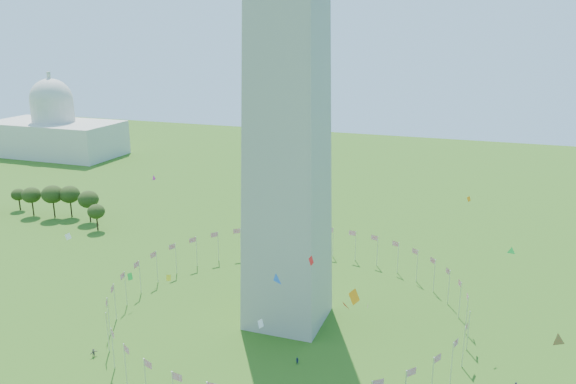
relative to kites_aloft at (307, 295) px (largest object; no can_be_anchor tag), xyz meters
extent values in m
cylinder|color=silver|center=(27.68, 24.25, -14.88)|extent=(0.24, 0.24, 9.00)
cylinder|color=silver|center=(27.07, 31.19, -14.88)|extent=(0.24, 0.24, 9.00)
cylinder|color=silver|center=(25.27, 37.93, -14.88)|extent=(0.24, 0.24, 9.00)
cylinder|color=silver|center=(22.32, 44.25, -14.88)|extent=(0.24, 0.24, 9.00)
cylinder|color=silver|center=(18.32, 49.96, -14.88)|extent=(0.24, 0.24, 9.00)
cylinder|color=silver|center=(13.39, 54.89, -14.88)|extent=(0.24, 0.24, 9.00)
cylinder|color=silver|center=(7.68, 58.89, -14.88)|extent=(0.24, 0.24, 9.00)
cylinder|color=silver|center=(1.36, 61.83, -14.88)|extent=(0.24, 0.24, 9.00)
cylinder|color=silver|center=(-5.37, 63.64, -14.88)|extent=(0.24, 0.24, 9.00)
cylinder|color=silver|center=(-12.32, 64.25, -14.88)|extent=(0.24, 0.24, 9.00)
cylinder|color=silver|center=(-19.27, 63.64, -14.88)|extent=(0.24, 0.24, 9.00)
cylinder|color=silver|center=(-26.00, 61.83, -14.88)|extent=(0.24, 0.24, 9.00)
cylinder|color=silver|center=(-32.32, 58.89, -14.88)|extent=(0.24, 0.24, 9.00)
cylinder|color=silver|center=(-38.03, 54.89, -14.88)|extent=(0.24, 0.24, 9.00)
cylinder|color=silver|center=(-42.96, 49.96, -14.88)|extent=(0.24, 0.24, 9.00)
cylinder|color=silver|center=(-46.96, 44.25, -14.88)|extent=(0.24, 0.24, 9.00)
cylinder|color=silver|center=(-49.91, 37.93, -14.88)|extent=(0.24, 0.24, 9.00)
cylinder|color=silver|center=(-51.71, 31.19, -14.88)|extent=(0.24, 0.24, 9.00)
cylinder|color=silver|center=(-52.32, 24.25, -14.88)|extent=(0.24, 0.24, 9.00)
cylinder|color=silver|center=(-51.71, 17.30, -14.88)|extent=(0.24, 0.24, 9.00)
cylinder|color=silver|center=(-49.91, 10.57, -14.88)|extent=(0.24, 0.24, 9.00)
cylinder|color=silver|center=(-46.96, 4.25, -14.88)|extent=(0.24, 0.24, 9.00)
cylinder|color=silver|center=(-42.96, -1.47, -14.88)|extent=(0.24, 0.24, 9.00)
cylinder|color=silver|center=(-38.03, -6.40, -14.88)|extent=(0.24, 0.24, 9.00)
cylinder|color=silver|center=(-32.32, -10.40, -14.88)|extent=(0.24, 0.24, 9.00)
cylinder|color=silver|center=(-26.00, -13.34, -14.88)|extent=(0.24, 0.24, 9.00)
cylinder|color=silver|center=(22.32, 4.25, -14.88)|extent=(0.24, 0.24, 9.00)
cylinder|color=silver|center=(25.27, 10.57, -14.88)|extent=(0.24, 0.24, 9.00)
cylinder|color=silver|center=(27.07, 17.30, -14.88)|extent=(0.24, 0.24, 9.00)
imported|color=#1D2445|center=(-4.30, 7.22, -18.64)|extent=(0.91, 0.88, 1.48)
imported|color=#75675E|center=(-44.78, -4.18, -18.52)|extent=(1.24, 1.73, 1.71)
plane|color=red|center=(5.23, 7.49, -4.75)|extent=(1.85, 2.61, 2.25)
plane|color=orange|center=(12.90, -20.62, 11.51)|extent=(1.93, 1.13, 2.13)
plane|color=white|center=(-47.19, -4.96, 6.98)|extent=(0.15, 1.57, 1.56)
plane|color=#CC2699|center=(-57.32, 41.07, 6.58)|extent=(0.28, 1.89, 1.87)
plane|color=yellow|center=(-32.02, 5.63, -3.99)|extent=(1.38, 0.77, 1.39)
plane|color=red|center=(1.40, -2.55, 7.83)|extent=(1.66, 0.67, 1.74)
plane|color=orange|center=(25.22, 34.23, 10.79)|extent=(0.58, 1.20, 1.28)
plane|color=#CC2699|center=(9.01, 10.08, -5.45)|extent=(0.23, 1.39, 1.41)
plane|color=white|center=(-13.39, 10.25, -13.55)|extent=(1.56, 1.38, 1.71)
plane|color=green|center=(-50.58, 17.82, -11.77)|extent=(0.64, 1.75, 1.73)
plane|color=green|center=(32.70, 0.70, 12.53)|extent=(1.18, 0.52, 1.08)
plane|color=red|center=(39.61, -8.25, 3.37)|extent=(1.81, 1.35, 1.73)
plane|color=blue|center=(-4.58, -3.24, 3.77)|extent=(2.14, 1.61, 2.63)
ellipsoid|color=#304517|center=(-135.17, 68.92, -15.32)|extent=(5.19, 5.19, 8.11)
ellipsoid|color=#304517|center=(-125.42, 65.31, -14.17)|extent=(6.67, 6.67, 10.42)
ellipsoid|color=#304517|center=(-116.34, 65.86, -13.47)|extent=(7.56, 7.56, 11.81)
ellipsoid|color=#304517|center=(-111.20, 68.65, -13.68)|extent=(7.29, 7.29, 11.39)
ellipsoid|color=#304517|center=(-101.33, 66.46, -13.84)|extent=(7.09, 7.09, 11.07)
ellipsoid|color=#304517|center=(-93.13, 59.87, -14.88)|extent=(5.76, 5.76, 9.00)
camera|label=1|loc=(27.17, -86.93, 45.11)|focal=35.00mm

